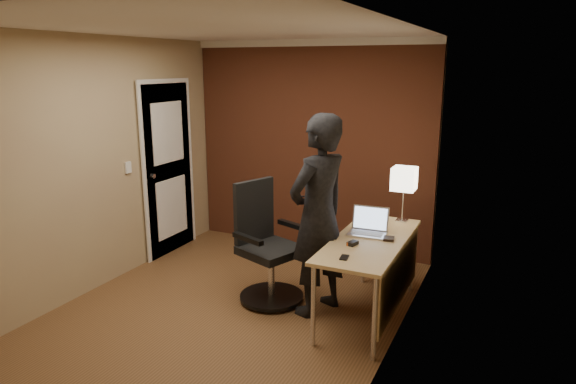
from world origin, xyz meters
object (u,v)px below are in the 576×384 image
(desk_lamp, at_px, (404,180))
(mouse, at_px, (353,243))
(desk, at_px, (377,254))
(laptop, at_px, (369,226))
(person, at_px, (318,216))
(wallet, at_px, (389,239))
(office_chair, at_px, (266,250))
(phone, at_px, (344,257))

(desk_lamp, height_order, mouse, desk_lamp)
(desk, height_order, desk_lamp, desk_lamp)
(laptop, bearing_deg, person, -146.55)
(desk_lamp, relative_size, person, 0.29)
(laptop, height_order, wallet, laptop)
(wallet, xyz_separation_m, office_chair, (-1.14, -0.12, -0.24))
(mouse, relative_size, person, 0.05)
(desk_lamp, distance_m, laptop, 0.63)
(desk_lamp, xyz_separation_m, laptop, (-0.19, -0.49, -0.35))
(laptop, xyz_separation_m, wallet, (0.21, -0.11, -0.05))
(desk_lamp, distance_m, phone, 1.26)
(desk, bearing_deg, person, -169.14)
(desk, bearing_deg, wallet, 30.07)
(laptop, height_order, person, person)
(wallet, distance_m, office_chair, 1.18)
(desk_lamp, distance_m, wallet, 0.72)
(desk_lamp, height_order, office_chair, desk_lamp)
(phone, height_order, office_chair, office_chair)
(person, bearing_deg, mouse, 93.65)
(desk_lamp, xyz_separation_m, office_chair, (-1.12, -0.72, -0.65))
(desk, height_order, laptop, laptop)
(mouse, height_order, office_chair, office_chair)
(desk_lamp, height_order, phone, desk_lamp)
(desk_lamp, bearing_deg, office_chair, -147.30)
(phone, bearing_deg, desk_lamp, 73.60)
(mouse, bearing_deg, person, 178.87)
(person, bearing_deg, desk, 121.63)
(person, bearing_deg, wallet, 124.52)
(desk_lamp, relative_size, laptop, 1.55)
(mouse, bearing_deg, wallet, 62.37)
(office_chair, bearing_deg, phone, -25.88)
(desk, height_order, wallet, wallet)
(office_chair, bearing_deg, person, -2.72)
(mouse, relative_size, wallet, 0.91)
(phone, bearing_deg, mouse, 88.98)
(wallet, distance_m, person, 0.65)
(office_chair, xyz_separation_m, person, (0.54, -0.03, 0.41))
(laptop, distance_m, wallet, 0.25)
(desk, height_order, office_chair, office_chair)
(desk_lamp, distance_m, office_chair, 1.48)
(laptop, xyz_separation_m, phone, (0.00, -0.68, -0.06))
(person, bearing_deg, laptop, 144.22)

